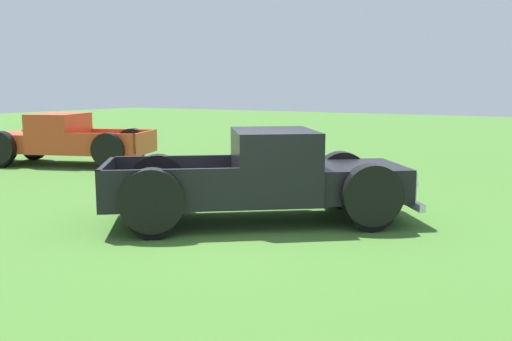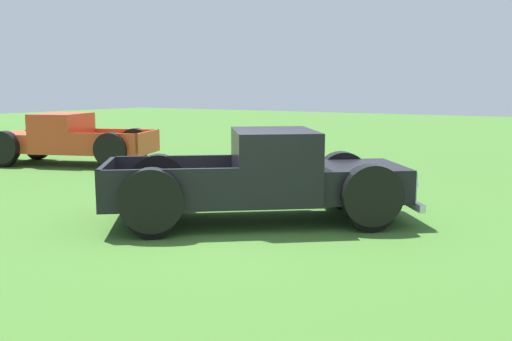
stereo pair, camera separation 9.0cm
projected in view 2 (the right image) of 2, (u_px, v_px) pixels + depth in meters
ground_plane at (237, 227)px, 9.03m from camera, size 80.00×80.00×0.00m
pickup_truck_foreground at (278, 178)px, 9.38m from camera, size 4.67×5.24×1.60m
pickup_truck_behind_right at (61, 140)px, 16.39m from camera, size 3.47×5.36×1.55m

